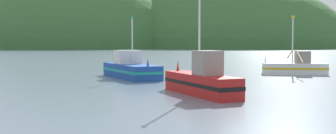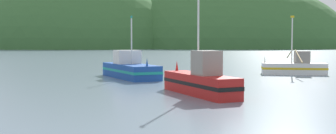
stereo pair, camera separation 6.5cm
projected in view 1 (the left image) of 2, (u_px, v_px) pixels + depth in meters
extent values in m
ellipsoid|color=#386633|center=(77.00, 48.00, 222.33)|extent=(112.38, 89.90, 74.33)
ellipsoid|color=#2D562D|center=(229.00, 47.00, 259.50)|extent=(164.98, 131.99, 44.82)
ellipsoid|color=#386633|center=(224.00, 48.00, 238.59)|extent=(141.19, 112.95, 75.72)
cube|color=red|center=(200.00, 84.00, 25.43)|extent=(4.36, 7.36, 1.27)
cube|color=black|center=(200.00, 83.00, 25.42)|extent=(4.41, 7.44, 0.23)
cone|color=red|center=(177.00, 66.00, 28.45)|extent=(0.26, 0.26, 0.70)
cube|color=gray|center=(207.00, 63.00, 24.54)|extent=(1.84, 1.94, 1.46)
cylinder|color=silver|center=(198.00, 31.00, 25.40)|extent=(0.12, 0.12, 5.28)
cube|color=white|center=(293.00, 69.00, 41.60)|extent=(6.48, 3.43, 1.15)
cube|color=gold|center=(293.00, 68.00, 41.60)|extent=(6.54, 3.46, 0.21)
cone|color=white|center=(264.00, 59.00, 42.02)|extent=(0.23, 0.23, 0.70)
cube|color=gray|center=(301.00, 57.00, 41.40)|extent=(1.66, 2.09, 1.21)
cylinder|color=silver|center=(292.00, 40.00, 41.47)|extent=(0.12, 0.12, 4.51)
cube|color=gold|center=(292.00, 17.00, 41.32)|extent=(0.36, 0.09, 0.20)
cylinder|color=#997F4C|center=(298.00, 56.00, 38.03)|extent=(0.93, 4.66, 1.13)
cylinder|color=#997F4C|center=(289.00, 54.00, 45.01)|extent=(0.93, 4.66, 1.13)
cube|color=#19479E|center=(130.00, 71.00, 37.47)|extent=(6.00, 8.83, 1.25)
cube|color=teal|center=(130.00, 70.00, 37.47)|extent=(6.06, 8.92, 0.22)
cone|color=#19479E|center=(147.00, 62.00, 33.87)|extent=(0.27, 0.27, 0.70)
cube|color=silver|center=(127.00, 57.00, 38.07)|extent=(2.68, 2.45, 1.25)
cylinder|color=silver|center=(131.00, 41.00, 36.96)|extent=(0.12, 0.12, 4.10)
cube|color=teal|center=(131.00, 17.00, 36.83)|extent=(0.18, 0.34, 0.20)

